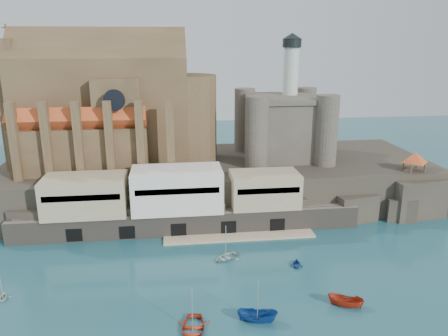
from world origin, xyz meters
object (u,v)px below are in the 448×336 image
Objects in this scene: castle_keep at (283,124)px; pavilion at (415,159)px; boat_0 at (193,331)px; boat_2 at (257,321)px; church at (112,111)px.

castle_keep is 4.58× the size of pavilion.
boat_2 is (9.04, 1.02, 0.00)m from boat_0.
boat_2 is (-41.84, -35.03, -12.73)m from pavilion.
castle_keep is 4.50× the size of boat_0.
church is 7.34× the size of pavilion.
church is 7.23× the size of boat_0.
castle_keep is 59.77m from boat_0.
castle_keep reaches higher than pavilion.
boat_0 is at bearing 110.66° from boat_2.
boat_0 is (-50.87, -36.06, -12.73)m from pavilion.
pavilion reaches higher than boat_2.
boat_2 is (24.29, -50.89, -22.13)m from church.
pavilion is (25.92, -15.08, -5.59)m from castle_keep.
church is 1.60× the size of castle_keep.
pavilion is at bearing -30.18° from castle_keep.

